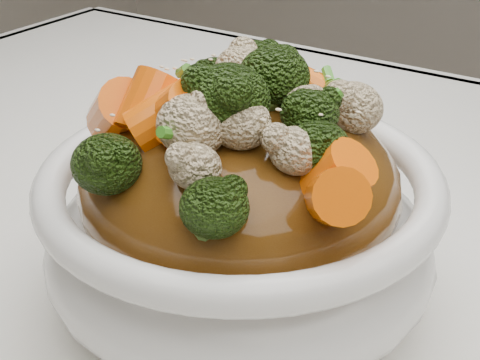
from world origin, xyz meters
The scene contains 8 objects.
tablecloth centered at (0.00, 0.00, 0.73)m, with size 1.20×0.80×0.04m, color white.
bowl centered at (-0.03, -0.06, 0.80)m, with size 0.23×0.23×0.09m, color white, non-canonical shape.
sauce_base centered at (-0.03, -0.06, 0.83)m, with size 0.18×0.18×0.10m, color #53300E.
carrots centered at (-0.03, -0.06, 0.89)m, with size 0.18×0.18×0.05m, color #FF6608, non-canonical shape.
broccoli centered at (-0.03, -0.06, 0.89)m, with size 0.18×0.18×0.05m, color black, non-canonical shape.
cauliflower centered at (-0.03, -0.06, 0.89)m, with size 0.18×0.18×0.04m, color beige, non-canonical shape.
scallions centered at (-0.03, -0.06, 0.89)m, with size 0.14×0.14×0.02m, color #39891F, non-canonical shape.
sesame_seeds centered at (-0.03, -0.06, 0.89)m, with size 0.17×0.17×0.01m, color beige, non-canonical shape.
Camera 1 is at (0.15, -0.34, 1.01)m, focal length 50.00 mm.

